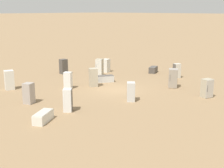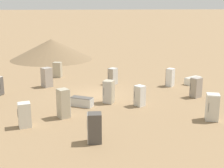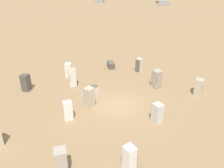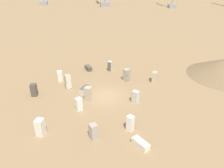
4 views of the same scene
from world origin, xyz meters
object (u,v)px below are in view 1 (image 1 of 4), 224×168
object	(u,v)px
discarded_fridge_4	(153,70)
discarded_fridge_11	(64,66)
discarded_fridge_1	(207,88)
discarded_fridge_10	(105,79)
discarded_fridge_12	(68,100)
discarded_fridge_5	(9,80)
discarded_fridge_9	(173,78)
discarded_fridge_3	(106,66)
discarded_fridge_6	(93,77)
discarded_fridge_14	(43,117)
discarded_fridge_8	(99,68)
discarded_fridge_7	(68,80)
discarded_fridge_13	(177,71)
discarded_fridge_0	(131,92)
discarded_fridge_2	(29,93)

from	to	relation	value
discarded_fridge_4	discarded_fridge_11	xyz separation A→B (m)	(-7.19, 6.95, 0.47)
discarded_fridge_1	discarded_fridge_11	xyz separation A→B (m)	(-1.84, 16.03, 0.05)
discarded_fridge_10	discarded_fridge_12	size ratio (longest dim) A/B	1.07
discarded_fridge_5	discarded_fridge_9	bearing A→B (deg)	-23.87
discarded_fridge_3	discarded_fridge_6	xyz separation A→B (m)	(-5.68, -3.81, 0.10)
discarded_fridge_14	discarded_fridge_11	bearing A→B (deg)	-72.99
discarded_fridge_1	discarded_fridge_5	bearing A→B (deg)	-36.40
discarded_fridge_5	discarded_fridge_10	xyz separation A→B (m)	(7.86, -4.24, -0.53)
discarded_fridge_8	discarded_fridge_11	size ratio (longest dim) A/B	1.18
discarded_fridge_9	discarded_fridge_14	xyz separation A→B (m)	(-13.24, 1.20, -0.55)
discarded_fridge_1	discarded_fridge_7	bearing A→B (deg)	-41.70
discarded_fridge_5	discarded_fridge_13	size ratio (longest dim) A/B	1.14
discarded_fridge_13	discarded_fridge_4	bearing A→B (deg)	17.96
discarded_fridge_4	discarded_fridge_7	world-z (taller)	discarded_fridge_7
discarded_fridge_12	discarded_fridge_0	bearing A→B (deg)	118.01
discarded_fridge_0	discarded_fridge_5	xyz separation A→B (m)	(-4.54, 10.21, 0.11)
discarded_fridge_11	discarded_fridge_9	bearing A→B (deg)	18.62
discarded_fridge_2	discarded_fridge_4	world-z (taller)	discarded_fridge_2
discarded_fridge_10	discarded_fridge_13	world-z (taller)	discarded_fridge_13
discarded_fridge_7	discarded_fridge_10	distance (m)	4.18
discarded_fridge_3	discarded_fridge_6	distance (m)	6.84
discarded_fridge_6	discarded_fridge_13	distance (m)	9.21
discarded_fridge_6	discarded_fridge_13	world-z (taller)	discarded_fridge_6
discarded_fridge_5	discarded_fridge_8	bearing A→B (deg)	7.66
discarded_fridge_11	discarded_fridge_12	xyz separation A→B (m)	(-8.06, -10.59, -0.00)
discarded_fridge_0	discarded_fridge_10	world-z (taller)	discarded_fridge_0
discarded_fridge_2	discarded_fridge_14	world-z (taller)	discarded_fridge_2
discarded_fridge_0	discarded_fridge_13	world-z (taller)	discarded_fridge_13
discarded_fridge_7	discarded_fridge_9	distance (m)	9.48
discarded_fridge_4	discarded_fridge_13	world-z (taller)	discarded_fridge_13
discarded_fridge_9	discarded_fridge_10	xyz separation A→B (m)	(-2.61, 6.02, -0.53)
discarded_fridge_3	discarded_fridge_8	distance (m)	2.65
discarded_fridge_11	discarded_fridge_12	bearing A→B (deg)	-31.49
discarded_fridge_7	discarded_fridge_6	bearing A→B (deg)	32.25
discarded_fridge_7	discarded_fridge_2	bearing A→B (deg)	-104.25
discarded_fridge_6	discarded_fridge_3	bearing A→B (deg)	63.92
discarded_fridge_2	discarded_fridge_6	distance (m)	7.01
discarded_fridge_12	discarded_fridge_14	size ratio (longest dim) A/B	0.86
discarded_fridge_7	discarded_fridge_9	bearing A→B (deg)	15.11
discarded_fridge_0	discarded_fridge_10	distance (m)	6.84
discarded_fridge_11	discarded_fridge_12	world-z (taller)	discarded_fridge_11
discarded_fridge_1	discarded_fridge_13	world-z (taller)	discarded_fridge_1
discarded_fridge_3	discarded_fridge_13	xyz separation A→B (m)	(2.77, -7.48, -0.00)
discarded_fridge_10	discarded_fridge_14	world-z (taller)	discarded_fridge_10
discarded_fridge_3	discarded_fridge_11	world-z (taller)	discarded_fridge_11
discarded_fridge_12	discarded_fridge_14	xyz separation A→B (m)	(-2.39, -0.45, -0.49)
discarded_fridge_7	discarded_fridge_1	bearing A→B (deg)	-1.17
discarded_fridge_5	discarded_fridge_12	bearing A→B (deg)	-72.02
discarded_fridge_3	discarded_fridge_12	world-z (taller)	discarded_fridge_12
discarded_fridge_10	discarded_fridge_12	distance (m)	9.34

